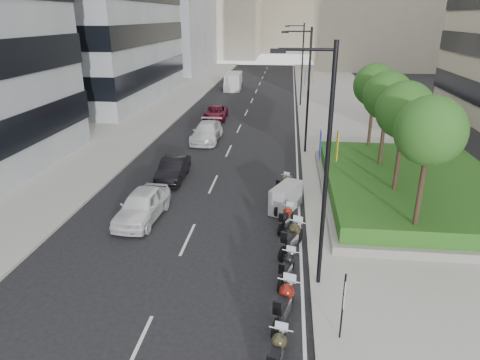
# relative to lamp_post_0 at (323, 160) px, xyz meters

# --- Properties ---
(ground) EXTENTS (160.00, 160.00, 0.00)m
(ground) POSITION_rel_lamp_post_0_xyz_m (-4.14, -1.00, -5.07)
(ground) COLOR black
(ground) RESTS_ON ground
(sidewalk_right) EXTENTS (10.00, 100.00, 0.15)m
(sidewalk_right) POSITION_rel_lamp_post_0_xyz_m (4.86, 29.00, -4.99)
(sidewalk_right) COLOR #9E9B93
(sidewalk_right) RESTS_ON ground
(sidewalk_left) EXTENTS (8.00, 100.00, 0.15)m
(sidewalk_left) POSITION_rel_lamp_post_0_xyz_m (-16.14, 29.00, -4.99)
(sidewalk_left) COLOR #9E9B93
(sidewalk_left) RESTS_ON ground
(lane_edge) EXTENTS (0.12, 100.00, 0.01)m
(lane_edge) POSITION_rel_lamp_post_0_xyz_m (-0.44, 29.00, -5.06)
(lane_edge) COLOR silver
(lane_edge) RESTS_ON ground
(lane_centre) EXTENTS (0.12, 100.00, 0.01)m
(lane_centre) POSITION_rel_lamp_post_0_xyz_m (-5.64, 29.00, -5.06)
(lane_centre) COLOR silver
(lane_centre) RESTS_ON ground
(planter) EXTENTS (10.00, 14.00, 0.40)m
(planter) POSITION_rel_lamp_post_0_xyz_m (5.86, 9.00, -4.72)
(planter) COLOR gray
(planter) RESTS_ON sidewalk_right
(hedge) EXTENTS (9.40, 13.40, 0.80)m
(hedge) POSITION_rel_lamp_post_0_xyz_m (5.86, 9.00, -4.12)
(hedge) COLOR #234413
(hedge) RESTS_ON planter
(tree_0) EXTENTS (2.80, 2.80, 6.30)m
(tree_0) POSITION_rel_lamp_post_0_xyz_m (4.36, 3.00, 0.36)
(tree_0) COLOR #332319
(tree_0) RESTS_ON planter
(tree_1) EXTENTS (2.80, 2.80, 6.30)m
(tree_1) POSITION_rel_lamp_post_0_xyz_m (4.36, 7.00, 0.36)
(tree_1) COLOR #332319
(tree_1) RESTS_ON planter
(tree_2) EXTENTS (2.80, 2.80, 6.30)m
(tree_2) POSITION_rel_lamp_post_0_xyz_m (4.36, 11.00, 0.36)
(tree_2) COLOR #332319
(tree_2) RESTS_ON planter
(tree_3) EXTENTS (2.80, 2.80, 6.30)m
(tree_3) POSITION_rel_lamp_post_0_xyz_m (4.36, 15.00, 0.36)
(tree_3) COLOR #332319
(tree_3) RESTS_ON planter
(lamp_post_0) EXTENTS (2.34, 0.45, 9.00)m
(lamp_post_0) POSITION_rel_lamp_post_0_xyz_m (0.00, 0.00, 0.00)
(lamp_post_0) COLOR black
(lamp_post_0) RESTS_ON ground
(lamp_post_1) EXTENTS (2.34, 0.45, 9.00)m
(lamp_post_1) POSITION_rel_lamp_post_0_xyz_m (0.00, 17.00, 0.00)
(lamp_post_1) COLOR black
(lamp_post_1) RESTS_ON ground
(lamp_post_2) EXTENTS (2.34, 0.45, 9.00)m
(lamp_post_2) POSITION_rel_lamp_post_0_xyz_m (0.00, 35.00, 0.00)
(lamp_post_2) COLOR black
(lamp_post_2) RESTS_ON ground
(parking_sign) EXTENTS (0.06, 0.32, 2.50)m
(parking_sign) POSITION_rel_lamp_post_0_xyz_m (0.66, -3.00, -3.61)
(parking_sign) COLOR black
(parking_sign) RESTS_ON ground
(motorcycle_0) EXTENTS (0.73, 2.15, 1.08)m
(motorcycle_0) POSITION_rel_lamp_post_0_xyz_m (-1.30, -4.40, -4.49)
(motorcycle_0) COLOR black
(motorcycle_0) RESTS_ON ground
(motorcycle_1) EXTENTS (0.95, 2.43, 1.23)m
(motorcycle_1) POSITION_rel_lamp_post_0_xyz_m (-1.13, -2.16, -4.41)
(motorcycle_1) COLOR black
(motorcycle_1) RESTS_ON ground
(motorcycle_2) EXTENTS (0.83, 2.04, 1.04)m
(motorcycle_2) POSITION_rel_lamp_post_0_xyz_m (-1.05, 0.22, -4.51)
(motorcycle_2) COLOR black
(motorcycle_2) RESTS_ON ground
(motorcycle_3) EXTENTS (1.18, 2.33, 1.23)m
(motorcycle_3) POSITION_rel_lamp_post_0_xyz_m (-0.86, 2.43, -4.41)
(motorcycle_3) COLOR black
(motorcycle_3) RESTS_ON ground
(motorcycle_4) EXTENTS (0.88, 1.96, 1.01)m
(motorcycle_4) POSITION_rel_lamp_post_0_xyz_m (-1.13, 4.60, -4.52)
(motorcycle_4) COLOR black
(motorcycle_4) RESTS_ON ground
(motorcycle_5) EXTENTS (1.78, 2.48, 1.40)m
(motorcycle_5) POSITION_rel_lamp_post_0_xyz_m (-1.18, 6.72, -4.37)
(motorcycle_5) COLOR black
(motorcycle_5) RESTS_ON ground
(motorcycle_6) EXTENTS (0.96, 1.91, 1.01)m
(motorcycle_6) POSITION_rel_lamp_post_0_xyz_m (-1.36, 8.92, -4.53)
(motorcycle_6) COLOR black
(motorcycle_6) RESTS_ON ground
(car_a) EXTENTS (2.08, 4.63, 1.55)m
(car_a) POSITION_rel_lamp_post_0_xyz_m (-8.37, 4.80, -4.29)
(car_a) COLOR white
(car_a) RESTS_ON ground
(car_b) EXTENTS (1.54, 4.20, 1.38)m
(car_b) POSITION_rel_lamp_post_0_xyz_m (-8.28, 10.52, -4.38)
(car_b) COLOR black
(car_b) RESTS_ON ground
(car_c) EXTENTS (2.14, 5.21, 1.51)m
(car_c) POSITION_rel_lamp_post_0_xyz_m (-7.81, 19.58, -4.31)
(car_c) COLOR silver
(car_c) RESTS_ON ground
(car_d) EXTENTS (2.34, 4.73, 1.29)m
(car_d) POSITION_rel_lamp_post_0_xyz_m (-8.39, 27.55, -4.42)
(car_d) COLOR #5F0B1F
(car_d) RESTS_ON ground
(delivery_van) EXTENTS (2.25, 5.49, 2.28)m
(delivery_van) POSITION_rel_lamp_post_0_xyz_m (-8.94, 45.80, -4.00)
(delivery_van) COLOR silver
(delivery_van) RESTS_ON ground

